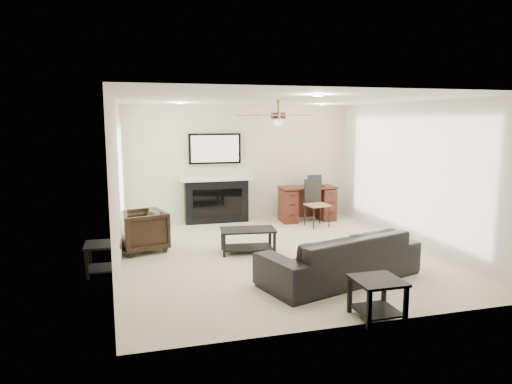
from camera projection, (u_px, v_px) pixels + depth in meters
room_shell at (289, 151)px, 7.39m from camera, size 5.50×5.54×2.52m
sofa at (340, 256)px, 6.26m from camera, size 2.45×1.53×0.67m
armchair at (141, 231)px, 7.62m from camera, size 0.93×0.92×0.69m
coffee_table at (248, 241)px, 7.57m from camera, size 0.95×0.60×0.40m
end_table_near at (377, 299)px, 5.04m from camera, size 0.52×0.52×0.45m
end_table_left at (104, 259)px, 6.50m from camera, size 0.51×0.51×0.45m
fireplace_unit at (216, 178)px, 9.69m from camera, size 1.52×0.34×1.91m
desk at (307, 204)px, 9.94m from camera, size 1.22×0.56×0.76m
desk_chair at (317, 203)px, 9.40m from camera, size 0.47×0.49×0.97m
laptop at (317, 181)px, 9.90m from camera, size 0.33×0.24×0.23m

